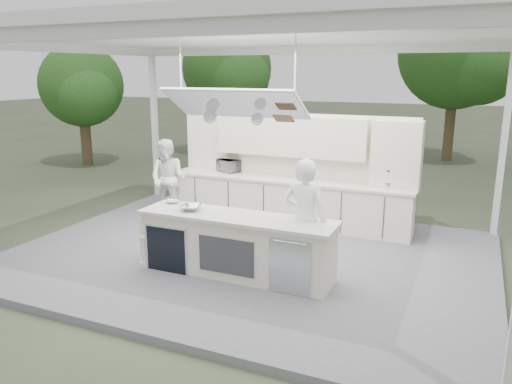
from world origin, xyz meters
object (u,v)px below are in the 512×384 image
at_px(back_counter, 288,201).
at_px(demo_island, 235,245).
at_px(sous_chef, 168,179).
at_px(head_chef, 305,221).

bearing_deg(back_counter, demo_island, -86.37).
xyz_separation_m(demo_island, sous_chef, (-2.70, 2.25, 0.37)).
distance_m(demo_island, back_counter, 2.82).
relative_size(demo_island, sous_chef, 1.84).
height_order(demo_island, back_counter, same).
xyz_separation_m(head_chef, sous_chef, (-3.74, 2.04, -0.09)).
bearing_deg(head_chef, sous_chef, -23.63).
height_order(head_chef, sous_chef, head_chef).
bearing_deg(back_counter, head_chef, -64.76).
xyz_separation_m(back_counter, head_chef, (1.23, -2.60, 0.46)).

